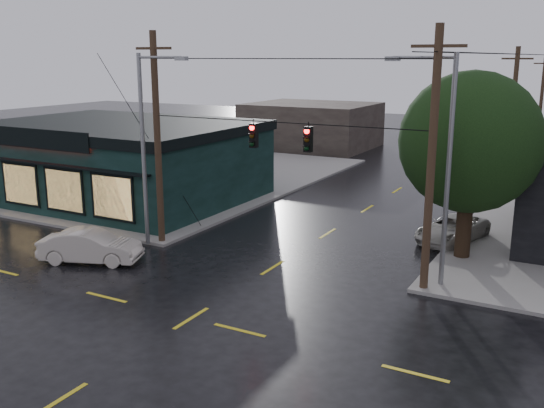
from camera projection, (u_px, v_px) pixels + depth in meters
The scene contains 14 objects.
ground_plane at pixel (191, 318), 21.35m from camera, with size 160.00×160.00×0.00m, color black.
sidewalk_nw at pixel (135, 173), 47.70m from camera, with size 28.00×28.00×0.15m, color gray.
pizza_shop at pixel (119, 160), 38.77m from camera, with size 16.30×12.34×4.90m.
corner_tree at pixel (470, 143), 26.33m from camera, with size 6.19×6.19×8.31m.
utility_pole_nw at pixel (162, 243), 29.92m from camera, with size 2.00×0.32×10.15m, color #352317, non-canonical shape.
utility_pole_ne at pixel (423, 291), 23.86m from camera, with size 2.00×0.32×10.15m, color #352317, non-canonical shape.
utility_pole_far_a at pixel (505, 189), 42.19m from camera, with size 2.00×0.32×9.65m, color #352317, non-canonical shape.
utility_pole_far_b at pixel (536, 151), 59.24m from camera, with size 2.00×0.32×9.15m, color #352317, non-canonical shape.
span_signal_assembly at pixel (280, 137), 25.50m from camera, with size 13.00×0.48×1.23m.
streetlight_nw at pixel (148, 246), 29.46m from camera, with size 5.40×0.30×9.15m, color gray, non-canonical shape.
streetlight_ne at pixel (440, 287), 24.23m from camera, with size 5.40×0.30×9.15m, color gray, non-canonical shape.
bg_building_west at pixel (312, 125), 61.45m from camera, with size 12.00×10.00×4.40m, color #2F2522.
sedan_cream at pixel (90, 246), 27.03m from camera, with size 1.56×4.48×1.48m, color beige.
suv_silver at pixel (452, 229), 30.04m from camera, with size 2.15×4.65×1.29m, color #AFABA2.
Camera 1 is at (11.99, -15.99, 8.98)m, focal length 40.00 mm.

